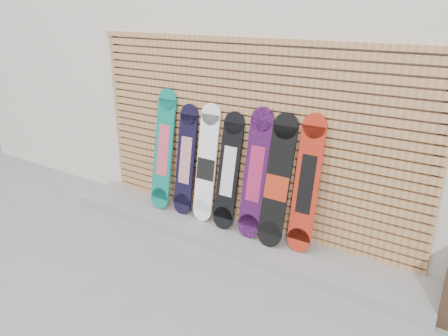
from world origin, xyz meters
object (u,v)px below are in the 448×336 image
Objects in this scene: snowboard_2 at (206,164)px; snowboard_6 at (306,184)px; snowboard_0 at (164,150)px; snowboard_5 at (277,182)px; snowboard_4 at (255,174)px; snowboard_3 at (229,171)px; snowboard_1 at (186,160)px.

snowboard_6 is (1.29, -0.00, 0.04)m from snowboard_2.
snowboard_0 is 1.06× the size of snowboard_5.
snowboard_0 is at bearing 179.81° from snowboard_4.
snowboard_3 is at bearing 0.10° from snowboard_0.
snowboard_2 is at bearing -1.05° from snowboard_1.
snowboard_1 is at bearing 178.95° from snowboard_2.
snowboard_2 reaches higher than snowboard_3.
snowboard_5 is (1.30, -0.05, 0.02)m from snowboard_1.
snowboard_1 is at bearing 179.72° from snowboard_6.
snowboard_1 is 1.30m from snowboard_5.
snowboard_0 is 0.66m from snowboard_2.
snowboard_5 is at bearing -2.26° from snowboard_1.
snowboard_0 is 1.63m from snowboard_5.
snowboard_1 reaches higher than snowboard_3.
snowboard_5 is at bearing -2.66° from snowboard_2.
snowboard_5 is (0.98, -0.05, 0.01)m from snowboard_2.
snowboard_1 is at bearing 177.74° from snowboard_5.
snowboard_0 reaches higher than snowboard_3.
snowboard_2 is 0.33m from snowboard_3.
snowboard_2 is at bearing 177.40° from snowboard_3.
snowboard_5 is (0.65, -0.03, 0.03)m from snowboard_3.
snowboard_6 is at bearing 1.81° from snowboard_4.
snowboard_1 is at bearing 178.48° from snowboard_4.
snowboard_3 is 0.36m from snowboard_4.
snowboard_0 is 1.12× the size of snowboard_3.
snowboard_2 is 0.96× the size of snowboard_6.
snowboard_5 is 0.32m from snowboard_6.
snowboard_0 is 1.11× the size of snowboard_1.
snowboard_5 is 0.98× the size of snowboard_6.
snowboard_4 is at bearing -1.74° from snowboard_2.
snowboard_0 is 1.95m from snowboard_6.
snowboard_6 is (1.61, -0.01, 0.05)m from snowboard_1.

